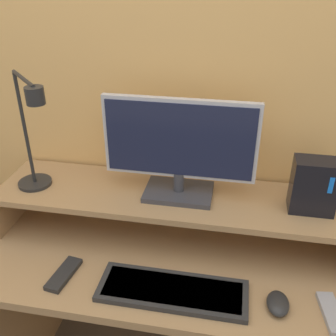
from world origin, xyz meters
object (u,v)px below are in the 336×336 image
(router_dock, at_px, (314,186))
(keyboard, at_px, (172,291))
(mouse, at_px, (278,303))
(remote_control, at_px, (64,274))
(desk_lamp, at_px, (33,141))
(remote_secondary, at_px, (331,313))
(monitor, at_px, (179,148))

(router_dock, bearing_deg, keyboard, -145.75)
(mouse, xyz_separation_m, remote_control, (-0.66, 0.01, -0.01))
(keyboard, height_order, mouse, mouse)
(desk_lamp, height_order, remote_secondary, desk_lamp)
(desk_lamp, height_order, mouse, desk_lamp)
(monitor, relative_size, remote_secondary, 3.33)
(mouse, height_order, remote_secondary, mouse)
(monitor, xyz_separation_m, remote_secondary, (0.49, -0.29, -0.34))
(router_dock, xyz_separation_m, mouse, (-0.09, -0.27, -0.24))
(desk_lamp, relative_size, mouse, 4.32)
(mouse, distance_m, remote_control, 0.66)
(mouse, bearing_deg, monitor, 139.61)
(mouse, xyz_separation_m, remote_secondary, (0.15, 0.00, -0.01))
(router_dock, relative_size, remote_secondary, 1.20)
(monitor, bearing_deg, remote_secondary, -30.53)
(mouse, bearing_deg, keyboard, -179.77)
(router_dock, xyz_separation_m, remote_secondary, (0.06, -0.27, -0.25))
(remote_control, distance_m, remote_secondary, 0.81)
(remote_control, xyz_separation_m, remote_secondary, (0.81, -0.01, 0.00))
(router_dock, bearing_deg, mouse, -108.91)
(monitor, bearing_deg, keyboard, -84.11)
(keyboard, bearing_deg, desk_lamp, 157.51)
(keyboard, height_order, remote_control, keyboard)
(remote_control, bearing_deg, desk_lamp, 125.84)
(keyboard, xyz_separation_m, remote_secondary, (0.46, 0.00, -0.00))
(remote_secondary, bearing_deg, keyboard, -179.78)
(remote_control, relative_size, remote_secondary, 1.02)
(monitor, height_order, keyboard, monitor)
(desk_lamp, xyz_separation_m, keyboard, (0.50, -0.21, -0.36))
(router_dock, bearing_deg, remote_secondary, -78.42)
(keyboard, relative_size, mouse, 4.70)
(remote_control, bearing_deg, router_dock, 19.49)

